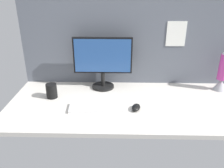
# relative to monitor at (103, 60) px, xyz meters

# --- Properties ---
(ground_plane) EXTENTS (1.80, 0.80, 0.03)m
(ground_plane) POSITION_rel_monitor_xyz_m (0.23, -0.25, -0.25)
(ground_plane) COLOR beige
(cubicle_wall_back) EXTENTS (1.80, 0.06, 0.75)m
(cubicle_wall_back) POSITION_rel_monitor_xyz_m (0.23, 0.12, 0.14)
(cubicle_wall_back) COLOR #565B66
(cubicle_wall_back) RESTS_ON ground_plane
(monitor) EXTENTS (0.47, 0.18, 0.42)m
(monitor) POSITION_rel_monitor_xyz_m (0.00, 0.00, 0.00)
(monitor) COLOR black
(monitor) RESTS_ON ground_plane
(keyboard) EXTENTS (0.38, 0.16, 0.02)m
(keyboard) POSITION_rel_monitor_xyz_m (-0.03, -0.36, -0.22)
(keyboard) COLOR silver
(keyboard) RESTS_ON ground_plane
(mouse) EXTENTS (0.08, 0.11, 0.03)m
(mouse) POSITION_rel_monitor_xyz_m (0.25, -0.37, -0.22)
(mouse) COLOR black
(mouse) RESTS_ON ground_plane
(mug_black_travel) EXTENTS (0.08, 0.08, 0.11)m
(mug_black_travel) POSITION_rel_monitor_xyz_m (-0.38, -0.20, -0.18)
(mug_black_travel) COLOR black
(mug_black_travel) RESTS_ON ground_plane
(lava_lamp) EXTENTS (0.10, 0.10, 0.34)m
(lava_lamp) POSITION_rel_monitor_xyz_m (0.95, -0.03, -0.09)
(lava_lamp) COLOR #A5A5AD
(lava_lamp) RESTS_ON ground_plane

